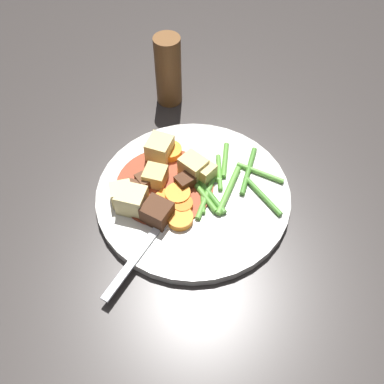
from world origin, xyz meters
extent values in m
plane|color=#383330|center=(0.00, 0.00, 0.00)|extent=(3.00, 3.00, 0.00)
cylinder|color=white|center=(0.00, 0.00, 0.01)|extent=(0.26, 0.26, 0.01)
cylinder|color=#93381E|center=(0.04, -0.01, 0.01)|extent=(0.13, 0.13, 0.00)
cylinder|color=orange|center=(0.01, 0.03, 0.02)|extent=(0.04, 0.04, 0.01)
cylinder|color=orange|center=(0.02, 0.05, 0.02)|extent=(0.05, 0.05, 0.01)
cylinder|color=orange|center=(0.03, 0.02, 0.02)|extent=(0.04, 0.04, 0.01)
cylinder|color=orange|center=(0.02, 0.01, 0.02)|extent=(0.05, 0.05, 0.01)
cylinder|color=orange|center=(0.03, -0.07, 0.02)|extent=(0.05, 0.05, 0.01)
cube|color=#DBBC6B|center=(0.05, -0.02, 0.03)|extent=(0.04, 0.04, 0.02)
cube|color=#E5CC7A|center=(-0.02, -0.02, 0.03)|extent=(0.03, 0.03, 0.03)
cube|color=#E5CC7A|center=(0.00, -0.03, 0.03)|extent=(0.04, 0.04, 0.03)
cube|color=#EAD68C|center=(0.09, 0.01, 0.03)|extent=(0.03, 0.03, 0.03)
cube|color=#E5CC7A|center=(0.05, -0.06, 0.03)|extent=(0.04, 0.04, 0.03)
cube|color=#EAD68C|center=(0.08, 0.03, 0.03)|extent=(0.04, 0.04, 0.03)
cube|color=#4C2B19|center=(0.05, 0.04, 0.03)|extent=(0.05, 0.04, 0.03)
cube|color=#56331E|center=(0.08, 0.00, 0.02)|extent=(0.03, 0.02, 0.02)
cube|color=#56331E|center=(0.06, -0.01, 0.02)|extent=(0.03, 0.03, 0.02)
cube|color=#4C2B19|center=(0.01, -0.01, 0.02)|extent=(0.03, 0.03, 0.02)
cylinder|color=#4C8E33|center=(-0.08, -0.03, 0.02)|extent=(0.03, 0.08, 0.01)
cylinder|color=#599E38|center=(-0.01, -0.01, 0.02)|extent=(0.01, 0.08, 0.01)
cylinder|color=#66AD42|center=(-0.01, -0.03, 0.02)|extent=(0.05, 0.03, 0.01)
cylinder|color=#599E38|center=(-0.05, -0.05, 0.02)|extent=(0.01, 0.06, 0.01)
cylinder|color=#4C8E33|center=(-0.09, 0.01, 0.02)|extent=(0.05, 0.07, 0.01)
cylinder|color=#4C8E33|center=(-0.02, 0.01, 0.02)|extent=(0.04, 0.06, 0.01)
cylinder|color=#66AD42|center=(-0.02, 0.01, 0.02)|extent=(0.03, 0.08, 0.01)
cylinder|color=#66AD42|center=(-0.05, 0.00, 0.02)|extent=(0.04, 0.08, 0.01)
cylinder|color=#599E38|center=(-0.01, 0.01, 0.02)|extent=(0.04, 0.06, 0.01)
cylinder|color=#599E38|center=(-0.04, -0.03, 0.02)|extent=(0.01, 0.06, 0.01)
cylinder|color=#66AD42|center=(-0.09, -0.03, 0.02)|extent=(0.06, 0.04, 0.01)
cube|color=silver|center=(0.07, 0.11, 0.01)|extent=(0.07, 0.10, 0.00)
cube|color=silver|center=(0.04, 0.05, 0.01)|extent=(0.03, 0.03, 0.00)
cylinder|color=silver|center=(0.02, 0.03, 0.01)|extent=(0.02, 0.04, 0.00)
cylinder|color=silver|center=(0.02, 0.02, 0.01)|extent=(0.02, 0.04, 0.00)
cylinder|color=silver|center=(0.03, 0.02, 0.01)|extent=(0.02, 0.04, 0.00)
cylinder|color=silver|center=(0.03, 0.02, 0.01)|extent=(0.02, 0.04, 0.00)
cylinder|color=brown|center=(0.04, -0.20, 0.06)|extent=(0.04, 0.04, 0.11)
camera|label=1|loc=(0.00, 0.36, 0.49)|focal=41.52mm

